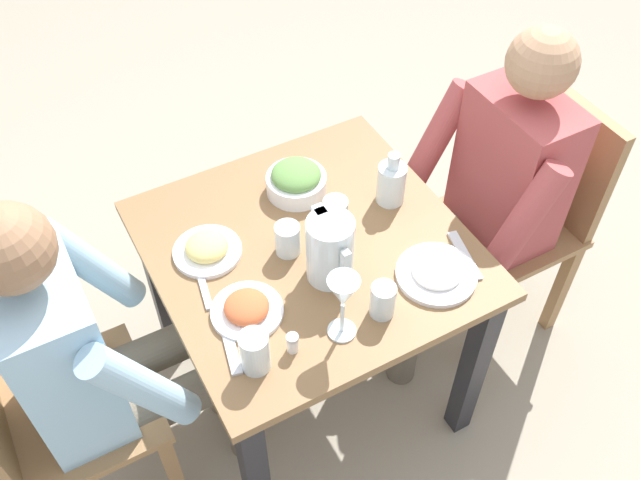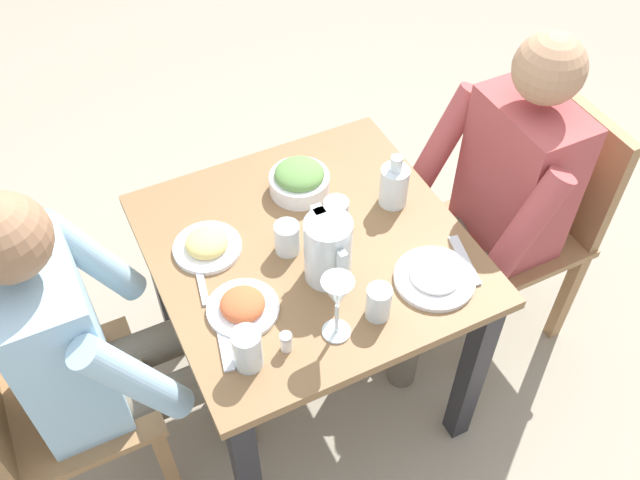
% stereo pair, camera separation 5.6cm
% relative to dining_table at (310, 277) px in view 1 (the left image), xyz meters
% --- Properties ---
extents(ground_plane, '(8.00, 8.00, 0.00)m').
position_rel_dining_table_xyz_m(ground_plane, '(0.00, 0.00, -0.58)').
color(ground_plane, '#9E937F').
extents(dining_table, '(0.81, 0.81, 0.72)m').
position_rel_dining_table_xyz_m(dining_table, '(0.00, 0.00, 0.00)').
color(dining_table, olive).
rests_on(dining_table, ground_plane).
extents(chair_near, '(0.40, 0.40, 0.88)m').
position_rel_dining_table_xyz_m(chair_near, '(0.01, -0.78, -0.08)').
color(chair_near, '#997047').
rests_on(chair_near, ground_plane).
extents(chair_far, '(0.40, 0.40, 0.88)m').
position_rel_dining_table_xyz_m(chair_far, '(0.02, 0.78, -0.08)').
color(chair_far, '#997047').
rests_on(chair_far, ground_plane).
extents(diner_near, '(0.48, 0.53, 1.18)m').
position_rel_dining_table_xyz_m(diner_near, '(0.01, -0.58, 0.06)').
color(diner_near, '#9EC6E0').
rests_on(diner_near, ground_plane).
extents(diner_far, '(0.48, 0.53, 1.18)m').
position_rel_dining_table_xyz_m(diner_far, '(0.02, 0.58, 0.06)').
color(diner_far, '#B24C4C').
rests_on(diner_far, ground_plane).
extents(water_pitcher, '(0.16, 0.12, 0.19)m').
position_rel_dining_table_xyz_m(water_pitcher, '(0.11, -0.00, 0.23)').
color(water_pitcher, silver).
rests_on(water_pitcher, dining_table).
extents(salad_bowl, '(0.17, 0.17, 0.09)m').
position_rel_dining_table_xyz_m(salad_bowl, '(-0.20, 0.07, 0.18)').
color(salad_bowl, white).
rests_on(salad_bowl, dining_table).
extents(plate_rice_curry, '(0.18, 0.18, 0.05)m').
position_rel_dining_table_xyz_m(plate_rice_curry, '(0.12, -0.24, 0.15)').
color(plate_rice_curry, white).
rests_on(plate_rice_curry, dining_table).
extents(plate_yoghurt, '(0.21, 0.21, 0.04)m').
position_rel_dining_table_xyz_m(plate_yoghurt, '(0.25, 0.23, 0.15)').
color(plate_yoghurt, white).
rests_on(plate_yoghurt, dining_table).
extents(plate_fries, '(0.18, 0.18, 0.05)m').
position_rel_dining_table_xyz_m(plate_fries, '(-0.11, -0.25, 0.15)').
color(plate_fries, white).
rests_on(plate_fries, dining_table).
extents(water_glass_center, '(0.07, 0.07, 0.11)m').
position_rel_dining_table_xyz_m(water_glass_center, '(0.27, -0.28, 0.19)').
color(water_glass_center, silver).
rests_on(water_glass_center, dining_table).
extents(water_glass_by_pitcher, '(0.06, 0.06, 0.10)m').
position_rel_dining_table_xyz_m(water_glass_by_pitcher, '(0.28, 0.05, 0.18)').
color(water_glass_by_pitcher, silver).
rests_on(water_glass_by_pitcher, dining_table).
extents(water_glass_far_right, '(0.07, 0.07, 0.09)m').
position_rel_dining_table_xyz_m(water_glass_far_right, '(-0.01, -0.06, 0.18)').
color(water_glass_far_right, silver).
rests_on(water_glass_far_right, dining_table).
extents(water_glass_near_left, '(0.07, 0.07, 0.11)m').
position_rel_dining_table_xyz_m(water_glass_near_left, '(-0.02, 0.09, 0.19)').
color(water_glass_near_left, silver).
rests_on(water_glass_near_left, dining_table).
extents(wine_glass, '(0.08, 0.08, 0.20)m').
position_rel_dining_table_xyz_m(wine_glass, '(0.28, -0.06, 0.28)').
color(wine_glass, silver).
rests_on(wine_glass, dining_table).
extents(oil_carafe, '(0.08, 0.08, 0.16)m').
position_rel_dining_table_xyz_m(oil_carafe, '(-0.04, 0.28, 0.19)').
color(oil_carafe, silver).
rests_on(oil_carafe, dining_table).
extents(salt_shaker, '(0.03, 0.03, 0.05)m').
position_rel_dining_table_xyz_m(salt_shaker, '(0.27, -0.19, 0.16)').
color(salt_shaker, white).
rests_on(salt_shaker, dining_table).
extents(fork_near, '(0.17, 0.06, 0.01)m').
position_rel_dining_table_xyz_m(fork_near, '(0.19, -0.31, 0.14)').
color(fork_near, silver).
rests_on(fork_near, dining_table).
extents(knife_near, '(0.19, 0.05, 0.01)m').
position_rel_dining_table_xyz_m(knife_near, '(-0.02, -0.30, 0.14)').
color(knife_near, silver).
rests_on(knife_near, dining_table).
extents(fork_far, '(0.17, 0.06, 0.01)m').
position_rel_dining_table_xyz_m(fork_far, '(0.23, 0.34, 0.14)').
color(fork_far, silver).
rests_on(fork_far, dining_table).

